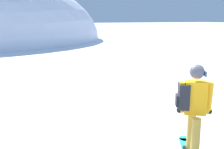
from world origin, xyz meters
TOP-DOWN VIEW (x-y plane):
  - snowboarder_main at (0.10, -0.34)m, footprint 1.17×1.56m

SIDE VIEW (x-z plane):
  - snowboarder_main at x=0.10m, z-range 0.06..1.78m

